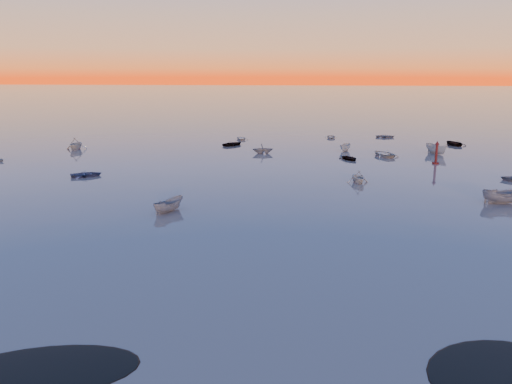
# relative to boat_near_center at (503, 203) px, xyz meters

# --- Properties ---
(ground) EXTENTS (600.00, 600.00, 0.00)m
(ground) POSITION_rel_boat_near_center_xyz_m (-22.99, 68.48, 0.00)
(ground) COLOR #645953
(ground) RESTS_ON ground
(moored_fleet) EXTENTS (124.00, 58.00, 1.20)m
(moored_fleet) POSITION_rel_boat_near_center_xyz_m (-22.99, 21.48, 0.00)
(moored_fleet) COLOR silver
(moored_fleet) RESTS_ON ground
(boat_near_center) EXTENTS (1.99, 4.38, 1.49)m
(boat_near_center) POSITION_rel_boat_near_center_xyz_m (0.00, 0.00, 0.00)
(boat_near_center) COLOR gray
(boat_near_center) RESTS_ON ground
(boat_near_right) EXTENTS (3.45, 2.26, 1.11)m
(boat_near_right) POSITION_rel_boat_near_center_xyz_m (-13.20, 8.03, 0.00)
(boat_near_right) COLOR silver
(boat_near_right) RESTS_ON ground
(channel_marker) EXTENTS (0.92, 0.92, 3.28)m
(channel_marker) POSITION_rel_boat_near_center_xyz_m (-1.21, 21.07, 1.29)
(channel_marker) COLOR #470F0F
(channel_marker) RESTS_ON ground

